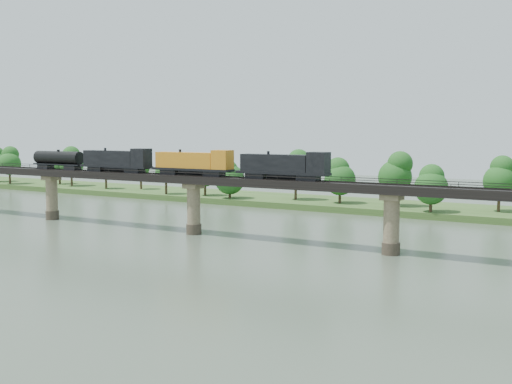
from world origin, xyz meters
The scene contains 6 objects.
ground centered at (0.00, 0.00, 0.00)m, with size 400.00×400.00×0.00m, color #3B4A3A.
far_bank centered at (0.00, 85.00, 0.80)m, with size 300.00×24.00×1.60m, color #315120.
bridge centered at (0.00, 30.00, 5.46)m, with size 236.00×30.00×11.50m.
bridge_superstructure centered at (0.00, 30.00, 11.79)m, with size 220.00×4.90×0.75m.
far_treeline centered at (-8.21, 80.52, 8.83)m, with size 289.06×17.54×13.60m.
freight_train centered at (-6.82, 30.00, 13.91)m, with size 73.24×2.85×5.04m.
Camera 1 is at (74.48, -70.01, 20.41)m, focal length 45.00 mm.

